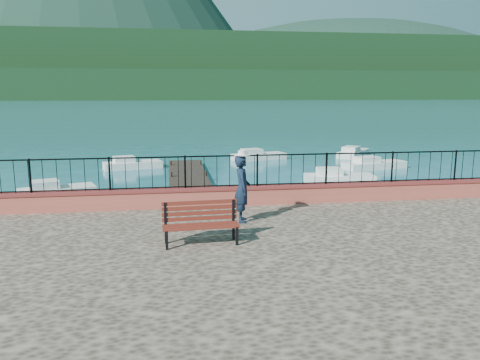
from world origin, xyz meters
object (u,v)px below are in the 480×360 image
object	(u,v)px
park_bench	(201,232)
person	(242,189)
boat_2	(375,162)
boat_5	(354,151)
boat_0	(57,188)
boat_4	(259,154)
boat_1	(339,175)
boat_3	(133,162)

from	to	relation	value
park_bench	person	distance (m)	2.21
park_bench	boat_2	world-z (taller)	park_bench
park_bench	boat_5	bearing A→B (deg)	57.53
boat_0	boat_4	world-z (taller)	same
boat_1	boat_3	distance (m)	12.64
boat_3	boat_4	size ratio (longest dim) A/B	0.92
boat_1	boat_3	world-z (taller)	same
boat_2	boat_3	size ratio (longest dim) A/B	1.15
boat_0	boat_1	xyz separation A→B (m)	(13.71, 1.25, 0.00)
boat_4	boat_5	xyz separation A→B (m)	(7.21, 0.68, 0.00)
person	boat_5	world-z (taller)	person
person	boat_3	size ratio (longest dim) A/B	0.52
boat_0	boat_3	world-z (taller)	same
boat_2	boat_5	bearing A→B (deg)	67.93
boat_4	boat_1	bearing A→B (deg)	-90.83
park_bench	boat_5	xyz separation A→B (m)	(12.73, 22.19, -1.09)
boat_2	boat_4	xyz separation A→B (m)	(-6.28, 4.96, 0.00)
boat_1	boat_5	world-z (taller)	same
boat_4	boat_2	bearing A→B (deg)	-54.64
boat_3	boat_5	size ratio (longest dim) A/B	0.89
boat_4	boat_3	bearing A→B (deg)	-179.04
person	boat_0	distance (m)	11.90
boat_1	person	bearing A→B (deg)	-116.88
boat_5	boat_3	bearing A→B (deg)	141.62
boat_1	boat_2	bearing A→B (deg)	52.12
person	boat_2	size ratio (longest dim) A/B	0.45
boat_0	boat_5	size ratio (longest dim) A/B	0.83
person	park_bench	bearing A→B (deg)	148.81
boat_0	boat_5	xyz separation A→B (m)	(18.43, 10.92, 0.00)
boat_5	boat_2	bearing A→B (deg)	-149.73
boat_0	boat_2	xyz separation A→B (m)	(17.49, 5.28, 0.00)
person	boat_2	world-z (taller)	person
person	boat_3	distance (m)	17.72
park_bench	boat_4	distance (m)	22.23
boat_2	boat_4	world-z (taller)	same
park_bench	boat_1	bearing A→B (deg)	54.75
boat_4	boat_5	size ratio (longest dim) A/B	0.97
boat_3	boat_5	xyz separation A→B (m)	(15.64, 3.31, 0.00)
park_bench	person	xyz separation A→B (m)	(1.22, 1.74, 0.61)
person	boat_2	distance (m)	18.28
boat_3	park_bench	bearing A→B (deg)	-96.42
boat_1	boat_3	xyz separation A→B (m)	(-10.92, 6.36, 0.00)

